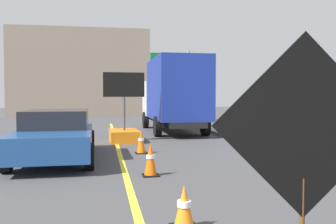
# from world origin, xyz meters

# --- Properties ---
(lane_center_stripe) EXTENTS (0.14, 36.00, 0.01)m
(lane_center_stripe) POSITION_xyz_m (0.00, 6.00, 0.00)
(lane_center_stripe) COLOR yellow
(lane_center_stripe) RESTS_ON ground
(roadwork_sign) EXTENTS (1.62, 0.22, 2.33)m
(roadwork_sign) POSITION_xyz_m (1.24, 3.12, 1.47)
(roadwork_sign) COLOR #593819
(roadwork_sign) RESTS_ON ground
(arrow_board_trailer) EXTENTS (1.60, 1.83, 2.70)m
(arrow_board_trailer) POSITION_xyz_m (0.31, 14.56, 0.48)
(arrow_board_trailer) COLOR orange
(arrow_board_trailer) RESTS_ON ground
(box_truck) EXTENTS (2.46, 7.05, 3.53)m
(box_truck) POSITION_xyz_m (2.94, 17.93, 1.89)
(box_truck) COLOR black
(box_truck) RESTS_ON ground
(pickup_car) EXTENTS (2.17, 5.01, 1.38)m
(pickup_car) POSITION_xyz_m (-1.80, 10.82, 0.70)
(pickup_car) COLOR navy
(pickup_car) RESTS_ON ground
(highway_guide_sign) EXTENTS (2.79, 0.18, 5.00)m
(highway_guide_sign) POSITION_xyz_m (4.68, 25.54, 3.42)
(highway_guide_sign) COLOR gray
(highway_guide_sign) RESTS_ON ground
(far_building_block) EXTENTS (12.49, 6.18, 7.88)m
(far_building_block) POSITION_xyz_m (-2.51, 36.50, 3.94)
(far_building_block) COLOR gray
(far_building_block) RESTS_ON ground
(traffic_cone_near_sign) EXTENTS (0.36, 0.36, 0.60)m
(traffic_cone_near_sign) POSITION_xyz_m (0.57, 4.90, 0.29)
(traffic_cone_near_sign) COLOR black
(traffic_cone_near_sign) RESTS_ON ground
(traffic_cone_mid_lane) EXTENTS (0.36, 0.36, 0.76)m
(traffic_cone_mid_lane) POSITION_xyz_m (0.54, 8.22, 0.37)
(traffic_cone_mid_lane) COLOR black
(traffic_cone_mid_lane) RESTS_ON ground
(traffic_cone_far_lane) EXTENTS (0.36, 0.36, 0.75)m
(traffic_cone_far_lane) POSITION_xyz_m (0.66, 11.46, 0.37)
(traffic_cone_far_lane) COLOR black
(traffic_cone_far_lane) RESTS_ON ground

